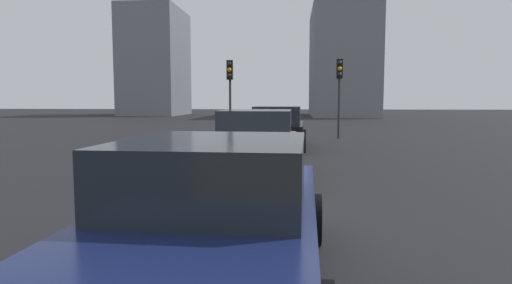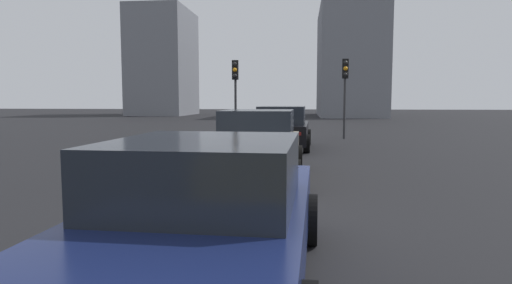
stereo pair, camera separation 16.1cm
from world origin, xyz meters
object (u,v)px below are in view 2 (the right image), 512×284
object	(u,v)px
car_beige_second	(259,146)
car_black_lead	(282,128)
car_navy_third	(210,215)
traffic_light_near_right	(235,82)
traffic_light_near_left	(345,81)

from	to	relation	value
car_beige_second	car_black_lead	bearing A→B (deg)	-1.46
car_navy_third	car_beige_second	bearing A→B (deg)	2.85
car_navy_third	car_black_lead	bearing A→B (deg)	1.24
car_black_lead	car_navy_third	world-z (taller)	car_black_lead
car_black_lead	traffic_light_near_right	distance (m)	5.04
car_black_lead	traffic_light_near_right	size ratio (longest dim) A/B	1.22
car_beige_second	car_navy_third	bearing A→B (deg)	-178.37
car_navy_third	traffic_light_near_left	bearing A→B (deg)	-7.78
car_black_lead	traffic_light_near_left	xyz separation A→B (m)	(4.39, -2.70, 1.92)
car_black_lead	car_navy_third	distance (m)	12.36
traffic_light_near_left	traffic_light_near_right	size ratio (longest dim) A/B	1.01
car_black_lead	car_beige_second	world-z (taller)	car_beige_second
car_beige_second	traffic_light_near_left	world-z (taller)	traffic_light_near_left
car_black_lead	traffic_light_near_right	bearing A→B (deg)	32.32
traffic_light_near_right	car_navy_third	bearing A→B (deg)	9.25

